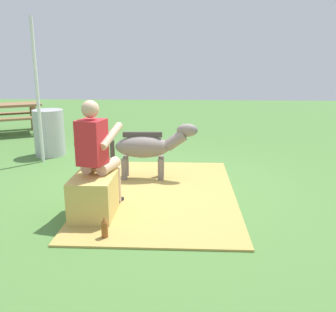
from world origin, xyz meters
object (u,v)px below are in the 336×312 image
(hay_bale, at_px, (94,197))
(tent_pole_right, at_px, (37,92))
(pony_standing, at_px, (149,147))
(water_barrel, at_px, (49,133))
(soda_bottle, at_px, (105,229))
(person_seated, at_px, (97,151))
(picnic_bench, at_px, (9,111))

(hay_bale, distance_m, tent_pole_right, 3.01)
(pony_standing, distance_m, water_barrel, 2.51)
(water_barrel, bearing_deg, tent_pole_right, -176.13)
(soda_bottle, distance_m, water_barrel, 3.89)
(tent_pole_right, bearing_deg, person_seated, -144.92)
(person_seated, height_order, picnic_bench, person_seated)
(pony_standing, height_order, picnic_bench, pony_standing)
(person_seated, xyz_separation_m, water_barrel, (2.71, 1.59, -0.33))
(hay_bale, relative_size, person_seated, 0.46)
(pony_standing, bearing_deg, person_seated, 159.64)
(person_seated, xyz_separation_m, picnic_bench, (4.77, 3.35, -0.19))
(water_barrel, relative_size, picnic_bench, 0.46)
(water_barrel, height_order, tent_pole_right, tent_pole_right)
(pony_standing, xyz_separation_m, soda_bottle, (-2.01, 0.26, -0.40))
(pony_standing, relative_size, water_barrel, 1.52)
(picnic_bench, bearing_deg, tent_pole_right, -145.04)
(pony_standing, bearing_deg, picnic_bench, 47.66)
(hay_bale, bearing_deg, soda_bottle, -156.42)
(soda_bottle, xyz_separation_m, picnic_bench, (5.49, 3.56, 0.46))
(soda_bottle, bearing_deg, picnic_bench, 32.94)
(picnic_bench, bearing_deg, soda_bottle, -147.06)
(person_seated, relative_size, soda_bottle, 5.56)
(hay_bale, xyz_separation_m, soda_bottle, (-0.56, -0.24, -0.13))
(hay_bale, relative_size, picnic_bench, 0.33)
(soda_bottle, height_order, tent_pole_right, tent_pole_right)
(hay_bale, distance_m, water_barrel, 3.28)
(hay_bale, distance_m, person_seated, 0.54)
(soda_bottle, height_order, picnic_bench, picnic_bench)
(person_seated, bearing_deg, hay_bale, 170.16)
(hay_bale, bearing_deg, person_seated, -9.84)
(water_barrel, bearing_deg, pony_standing, -124.43)
(pony_standing, height_order, water_barrel, water_barrel)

